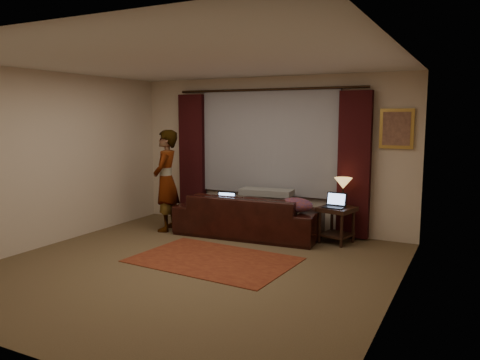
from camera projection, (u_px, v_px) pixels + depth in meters
name	position (u px, v px, depth m)	size (l,w,h in m)	color
floor	(191.00, 268.00, 6.03)	(5.00, 5.00, 0.01)	brown
ceiling	(188.00, 61.00, 5.68)	(5.00, 5.00, 0.02)	silver
wall_back	(269.00, 153.00, 8.06)	(5.00, 0.02, 2.60)	beige
wall_front	(13.00, 198.00, 3.65)	(5.00, 0.02, 2.60)	beige
wall_left	(49.00, 159.00, 6.99)	(0.02, 5.00, 2.60)	beige
wall_right	(397.00, 179.00, 4.73)	(0.02, 5.00, 2.60)	beige
sheer_curtain	(268.00, 142.00, 7.98)	(2.50, 0.05, 1.80)	#94939B
drape_left	(193.00, 157.00, 8.66)	(0.50, 0.14, 2.30)	black
drape_right	(354.00, 165.00, 7.30)	(0.50, 0.14, 2.30)	black
curtain_rod	(267.00, 90.00, 7.82)	(0.04, 0.04, 3.40)	black
picture_frame	(397.00, 129.00, 7.03)	(0.50, 0.04, 0.60)	#BA8E3C
sofa	(248.00, 207.00, 7.59)	(2.34, 1.01, 0.94)	black
throw_blanket	(267.00, 177.00, 7.67)	(0.86, 0.35, 0.10)	gray
clothing_pile	(296.00, 206.00, 7.14)	(0.53, 0.40, 0.22)	brown
laptop_sofa	(224.00, 200.00, 7.58)	(0.32, 0.34, 0.23)	black
area_rug	(213.00, 260.00, 6.33)	(2.12, 1.41, 0.01)	maroon
end_table	(336.00, 225.00, 7.17)	(0.48, 0.48, 0.56)	black
tiffany_lamp	(343.00, 192.00, 7.18)	(0.28, 0.28, 0.44)	olive
laptop_table	(334.00, 201.00, 7.07)	(0.31, 0.34, 0.22)	black
person	(166.00, 181.00, 7.91)	(0.50, 0.50, 1.71)	gray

